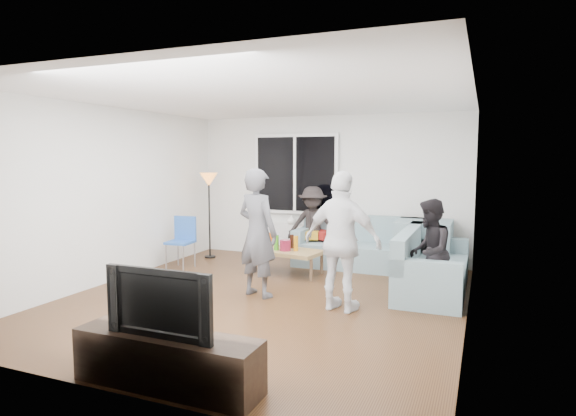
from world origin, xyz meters
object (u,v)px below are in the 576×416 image
at_px(sofa_right_section, 433,262).
at_px(player_left, 258,233).
at_px(spectator_right, 429,252).
at_px(player_right, 342,242).
at_px(television, 166,300).
at_px(coffee_table, 287,262).
at_px(floor_lamp, 209,216).
at_px(tv_console, 167,360).
at_px(sofa_back_section, 363,243).
at_px(spectator_back, 313,225).
at_px(side_chair, 180,243).

distance_m(sofa_right_section, player_left, 2.46).
bearing_deg(spectator_right, player_right, -54.13).
bearing_deg(television, player_right, 72.58).
relative_size(coffee_table, floor_lamp, 0.71).
xyz_separation_m(player_right, tv_console, (-0.76, -2.43, -0.63)).
relative_size(sofa_back_section, television, 2.38).
distance_m(sofa_right_section, coffee_table, 2.26).
bearing_deg(spectator_back, player_right, -72.66).
height_order(floor_lamp, player_left, player_left).
bearing_deg(sofa_right_section, tv_console, 155.24).
height_order(player_left, tv_console, player_left).
bearing_deg(spectator_back, spectator_right, -47.91).
height_order(player_right, spectator_back, player_right).
distance_m(player_right, tv_console, 2.63).
bearing_deg(player_right, side_chair, -9.22).
bearing_deg(side_chair, player_right, -25.41).
distance_m(spectator_right, spectator_back, 2.74).
bearing_deg(coffee_table, player_right, -47.32).
relative_size(player_left, tv_console, 1.07).
distance_m(spectator_right, tv_console, 3.57).
bearing_deg(player_right, spectator_back, -51.96).
xyz_separation_m(side_chair, spectator_back, (1.92, 1.21, 0.25)).
distance_m(player_left, tv_console, 2.73).
distance_m(side_chair, tv_console, 4.30).
bearing_deg(spectator_back, sofa_right_section, -36.75).
distance_m(floor_lamp, spectator_back, 1.94).
xyz_separation_m(spectator_right, spectator_back, (-2.15, 1.69, 0.01)).
bearing_deg(tv_console, spectator_right, 61.21).
relative_size(floor_lamp, spectator_right, 1.17).
xyz_separation_m(coffee_table, player_right, (1.30, -1.41, 0.65)).
distance_m(side_chair, player_right, 3.36).
relative_size(sofa_back_section, player_left, 1.34).
bearing_deg(player_left, side_chair, -10.12).
bearing_deg(player_left, floor_lamp, -28.07).
height_order(coffee_table, player_left, player_left).
bearing_deg(sofa_back_section, player_left, -113.11).
distance_m(tv_console, television, 0.50).
height_order(floor_lamp, spectator_back, floor_lamp).
xyz_separation_m(side_chair, tv_console, (2.36, -3.59, -0.21)).
relative_size(sofa_right_section, player_right, 1.18).
bearing_deg(tv_console, coffee_table, 98.00).
relative_size(sofa_right_section, side_chair, 2.33).
relative_size(side_chair, tv_console, 0.54).
bearing_deg(side_chair, spectator_back, 27.12).
height_order(side_chair, tv_console, side_chair).
bearing_deg(floor_lamp, tv_console, -62.41).
relative_size(sofa_right_section, spectator_back, 1.48).
bearing_deg(floor_lamp, spectator_right, -19.18).
height_order(sofa_right_section, spectator_back, spectator_back).
xyz_separation_m(sofa_back_section, player_right, (0.29, -2.34, 0.42)).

